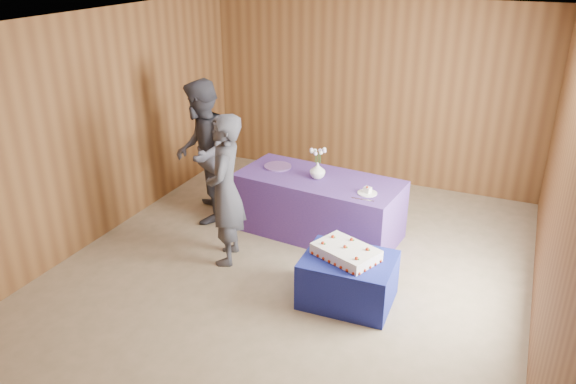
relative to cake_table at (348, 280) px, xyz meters
The scene contains 13 objects.
ground 0.85m from the cake_table, 158.59° to the left, with size 6.00×6.00×0.00m, color gray.
room_shell 1.75m from the cake_table, 158.59° to the left, with size 5.04×6.04×2.72m.
cake_table is the anchor object (origin of this frame).
serving_table 1.51m from the cake_table, 122.27° to the left, with size 2.00×0.90×0.75m, color #522F82.
sheet_cake 0.31m from the cake_table, 161.42° to the left, with size 0.75×0.64×0.15m.
vase 1.62m from the cake_table, 123.09° to the left, with size 0.19×0.19×0.20m, color white.
flower_spray 1.72m from the cake_table, 123.09° to the left, with size 0.21×0.21×0.16m.
platter 2.05m from the cake_table, 135.34° to the left, with size 0.35×0.35×0.02m, color #6D4890.
plate 1.18m from the cake_table, 97.28° to the left, with size 0.22×0.22×0.01m, color white.
cake_slice 1.19m from the cake_table, 97.28° to the left, with size 0.10×0.09×0.09m.
knife 1.02m from the cake_table, 98.74° to the left, with size 0.26×0.02×0.00m, color #B6B6BA.
guest_left 1.67m from the cake_table, behind, with size 0.63×0.42×1.73m, color #363740.
guest_right 2.66m from the cake_table, 155.12° to the left, with size 0.90×0.70×1.85m, color #373742.
Camera 1 is at (2.13, -4.96, 3.35)m, focal length 35.00 mm.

